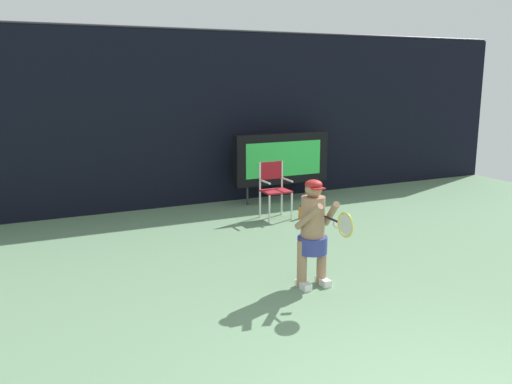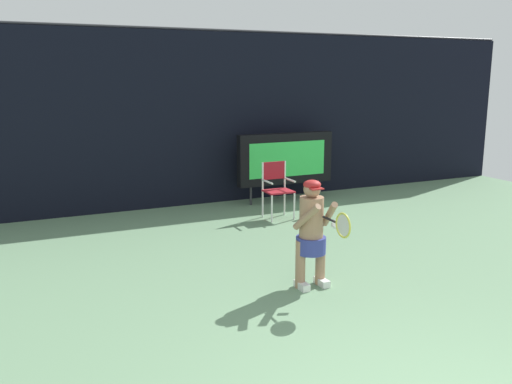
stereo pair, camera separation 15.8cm
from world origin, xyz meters
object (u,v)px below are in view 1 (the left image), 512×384
(umpire_chair, at_px, (274,186))
(water_bottle, at_px, (300,212))
(scoreboard, at_px, (282,159))
(tennis_racket, at_px, (344,224))
(tennis_player, at_px, (313,230))

(umpire_chair, height_order, water_bottle, umpire_chair)
(scoreboard, distance_m, umpire_chair, 1.46)
(tennis_racket, bearing_deg, tennis_player, 98.73)
(scoreboard, height_order, tennis_racket, scoreboard)
(water_bottle, relative_size, tennis_racket, 0.44)
(scoreboard, bearing_deg, tennis_racket, -110.47)
(umpire_chair, xyz_separation_m, tennis_player, (-1.20, -3.37, 0.14))
(water_bottle, height_order, tennis_player, tennis_player)
(tennis_racket, bearing_deg, umpire_chair, 73.33)
(scoreboard, xyz_separation_m, water_bottle, (-0.39, -1.48, -0.82))
(scoreboard, height_order, water_bottle, scoreboard)
(tennis_player, bearing_deg, umpire_chair, 70.43)
(umpire_chair, bearing_deg, tennis_racket, -105.73)
(tennis_player, distance_m, tennis_racket, 0.59)
(tennis_player, height_order, tennis_racket, tennis_player)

